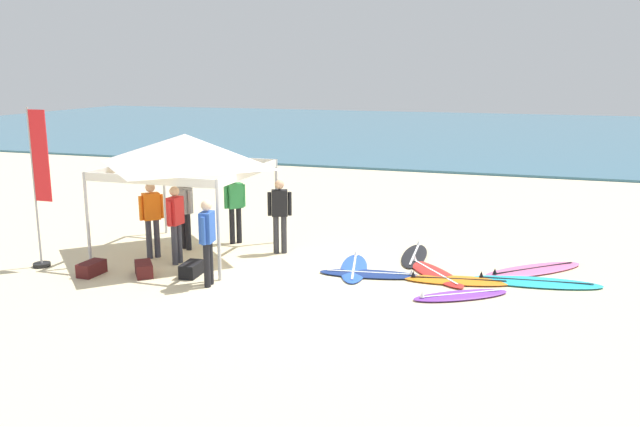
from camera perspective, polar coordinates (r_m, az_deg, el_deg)
name	(u,v)px	position (r m, az deg, el deg)	size (l,w,h in m)	color
ground_plane	(289,283)	(13.18, -2.67, -6.03)	(80.00, 80.00, 0.00)	beige
sea	(466,131)	(45.03, 12.49, 6.93)	(80.00, 36.00, 0.10)	#386B84
canopy_tent	(185,150)	(15.03, -11.54, 5.38)	(3.20, 3.20, 2.75)	#B7B7BC
surfboard_pink	(533,270)	(14.61, 17.93, -4.63)	(2.27, 2.12, 0.19)	pink
surfboard_black	(414,255)	(15.08, 8.16, -3.60)	(0.65, 1.99, 0.19)	black
surfboard_navy	(370,274)	(13.66, 4.35, -5.22)	(2.14, 0.86, 0.19)	navy
surfboard_purple	(460,295)	(12.66, 12.02, -6.92)	(1.87, 1.46, 0.19)	purple
surfboard_red	(434,273)	(13.89, 9.83, -5.07)	(1.73, 1.98, 0.19)	red
surfboard_cyan	(535,282)	(13.79, 18.07, -5.65)	(2.60, 0.94, 0.19)	#23B2CC
surfboard_blue	(354,268)	(14.04, 2.95, -4.71)	(1.00, 2.13, 0.19)	blue
surfboard_orange	(458,280)	(13.51, 11.83, -5.67)	(2.25, 0.93, 0.19)	orange
person_grey	(185,208)	(15.66, -11.56, 0.46)	(0.48, 0.37, 1.71)	black
person_red	(176,219)	(14.54, -12.35, -0.50)	(0.24, 0.55, 1.71)	#383842
person_black	(280,211)	(15.04, -3.50, 0.20)	(0.52, 0.34, 1.71)	#2D2D33
person_green	(235,203)	(16.00, -7.36, 0.87)	(0.40, 0.44, 1.71)	black
person_blue	(207,237)	(12.94, -9.70, -1.99)	(0.27, 0.54, 1.71)	black
person_orange	(152,215)	(15.11, -14.33, -0.11)	(0.40, 0.43, 1.71)	#383842
banner_flag	(40,195)	(15.02, -23.05, 1.48)	(0.60, 0.36, 3.40)	#99999E
gear_bag_near_tent	(192,269)	(13.83, -11.03, -4.75)	(0.60, 0.32, 0.28)	black
gear_bag_by_pole	(92,268)	(14.42, -19.12, -4.50)	(0.60, 0.32, 0.28)	#4C1919
gear_bag_on_sand	(144,269)	(14.07, -14.97, -4.65)	(0.60, 0.32, 0.28)	#4C1919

